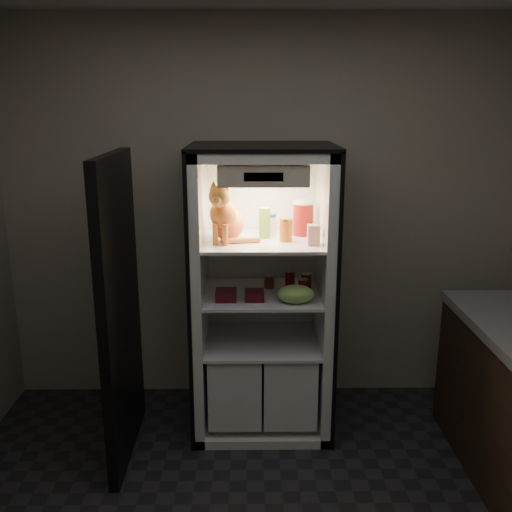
{
  "coord_description": "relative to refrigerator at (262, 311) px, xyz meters",
  "views": [
    {
      "loc": [
        -0.08,
        -2.15,
        2.12
      ],
      "look_at": [
        -0.04,
        1.32,
        1.18
      ],
      "focal_mm": 40.0,
      "sensor_mm": 36.0,
      "label": 1
    }
  ],
  "objects": [
    {
      "name": "cream_carton",
      "position": [
        0.31,
        -0.2,
        0.56
      ],
      "size": [
        0.07,
        0.07,
        0.12
      ],
      "primitive_type": "cube",
      "color": "silver",
      "rests_on": "refrigerator"
    },
    {
      "name": "tabby_cat",
      "position": [
        -0.23,
        -0.1,
        0.65
      ],
      "size": [
        0.33,
        0.39,
        0.39
      ],
      "rotation": [
        0.0,
        0.0,
        -0.25
      ],
      "color": "#C85419",
      "rests_on": "refrigerator"
    },
    {
      "name": "pepper_jar",
      "position": [
        0.26,
        0.06,
        0.61
      ],
      "size": [
        0.13,
        0.13,
        0.22
      ],
      "color": "maroon",
      "rests_on": "refrigerator"
    },
    {
      "name": "grape_bag",
      "position": [
        0.2,
        -0.26,
        0.2
      ],
      "size": [
        0.22,
        0.16,
        0.11
      ],
      "primitive_type": "ellipsoid",
      "color": "#8EC65C",
      "rests_on": "refrigerator"
    },
    {
      "name": "salsa_jar",
      "position": [
        0.15,
        -0.1,
        0.57
      ],
      "size": [
        0.08,
        0.08,
        0.14
      ],
      "color": "maroon",
      "rests_on": "refrigerator"
    },
    {
      "name": "berry_box_left",
      "position": [
        -0.23,
        -0.2,
        0.18
      ],
      "size": [
        0.13,
        0.13,
        0.06
      ],
      "primitive_type": "cube",
      "color": "#540E1F",
      "rests_on": "refrigerator"
    },
    {
      "name": "room_shell",
      "position": [
        0.0,
        -1.38,
        0.83
      ],
      "size": [
        3.6,
        3.6,
        3.6
      ],
      "color": "white",
      "rests_on": "floor"
    },
    {
      "name": "soda_can_a",
      "position": [
        0.18,
        0.03,
        0.21
      ],
      "size": [
        0.06,
        0.06,
        0.12
      ],
      "color": "black",
      "rests_on": "refrigerator"
    },
    {
      "name": "mayo_tub",
      "position": [
        0.04,
        0.08,
        0.57
      ],
      "size": [
        0.1,
        0.1,
        0.14
      ],
      "color": "white",
      "rests_on": "refrigerator"
    },
    {
      "name": "refrigerator",
      "position": [
        0.0,
        0.0,
        0.0
      ],
      "size": [
        0.9,
        0.72,
        1.88
      ],
      "color": "white",
      "rests_on": "floor"
    },
    {
      "name": "berry_box_right",
      "position": [
        -0.05,
        -0.2,
        0.18
      ],
      "size": [
        0.12,
        0.12,
        0.06
      ],
      "primitive_type": "cube",
      "color": "#540E1F",
      "rests_on": "refrigerator"
    },
    {
      "name": "soda_can_c",
      "position": [
        0.26,
        -0.13,
        0.2
      ],
      "size": [
        0.06,
        0.06,
        0.11
      ],
      "color": "black",
      "rests_on": "refrigerator"
    },
    {
      "name": "soda_can_b",
      "position": [
        0.28,
        -0.05,
        0.21
      ],
      "size": [
        0.07,
        0.07,
        0.13
      ],
      "color": "black",
      "rests_on": "refrigerator"
    },
    {
      "name": "parmesan_shaker",
      "position": [
        0.01,
        -0.01,
        0.6
      ],
      "size": [
        0.07,
        0.07,
        0.19
      ],
      "color": "#227D2F",
      "rests_on": "refrigerator"
    },
    {
      "name": "fridge_door",
      "position": [
        -0.85,
        -0.35,
        0.12
      ],
      "size": [
        0.07,
        0.87,
        1.85
      ],
      "rotation": [
        0.0,
        0.0,
        0.01
      ],
      "color": "black",
      "rests_on": "floor"
    },
    {
      "name": "condiment_jar",
      "position": [
        0.05,
        0.03,
        0.19
      ],
      "size": [
        0.07,
        0.07,
        0.09
      ],
      "color": "#572F18",
      "rests_on": "refrigerator"
    }
  ]
}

